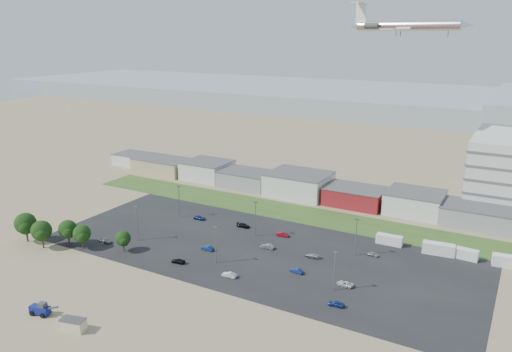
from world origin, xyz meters
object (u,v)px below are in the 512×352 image
Objects in this scene: parked_car_1 at (297,271)px; tree_far_left at (26,226)px; parked_car_3 at (178,261)px; parked_car_7 at (267,246)px; parked_car_8 at (373,254)px; telehandler at (40,308)px; parked_car_13 at (229,275)px; parked_car_0 at (345,284)px; airliner at (407,26)px; portable_shed at (73,325)px; parked_car_6 at (243,225)px; parked_car_9 at (200,218)px; box_trailer_a at (389,240)px; parked_car_4 at (208,248)px; parked_car_12 at (312,256)px; parked_car_10 at (106,241)px; parked_car_11 at (283,234)px; parked_car_2 at (336,304)px.

tree_far_left is at bearing -68.22° from parked_car_1.
parked_car_1 is at bearing 103.59° from parked_car_3.
parked_car_8 is (27.12, 9.77, -0.11)m from parked_car_7.
telehandler is 43.90m from tree_far_left.
telehandler is 42.98m from parked_car_13.
telehandler is 1.77× the size of parked_car_0.
parked_car_0 is (88.84, 19.67, -4.34)m from tree_far_left.
telehandler is 59.77m from parked_car_7.
parked_car_13 is at bearing 84.42° from parked_car_3.
airliner reaches higher than parked_car_0.
portable_shed is 1.18× the size of parked_car_6.
airliner is 95.90m from parked_car_9.
box_trailer_a is (55.01, 73.39, -0.11)m from telehandler.
parked_car_4 reaches higher than parked_car_12.
parked_car_1 is at bearing -1.30° from parked_car_12.
parked_car_1 is at bearing -114.79° from parked_car_9.
parked_car_10 is (-28.43, -10.02, -0.03)m from parked_car_4.
telehandler is 65.32m from parked_car_6.
telehandler reaches higher than parked_car_12.
parked_car_13 is (42.15, -0.43, 0.02)m from parked_car_10.
parked_car_11 reaches higher than parked_car_8.
box_trailer_a reaches higher than parked_car_4.
parked_car_12 is at bearing 119.33° from parked_car_3.
parked_car_4 is 24.21m from parked_car_9.
parked_car_9 is (-3.53, 63.03, -0.93)m from telehandler.
parked_car_3 is 29.95m from parked_car_6.
portable_shed is 37.99m from parked_car_13.
parked_car_3 is at bearing 12.22° from tree_far_left.
parked_car_6 is 1.15× the size of parked_car_11.
parked_car_2 is (1.44, -9.65, 0.05)m from parked_car_0.
tree_far_left reaches higher than parked_car_9.
parked_car_7 is (-17.95, -67.18, -59.70)m from airliner.
parked_car_8 is at bearing 118.75° from parked_car_3.
airliner is at bearing 15.29° from parked_car_8.
telehandler reaches higher than parked_car_2.
parked_car_7 is at bearing -108.77° from parked_car_9.
parked_car_13 is at bearing 52.45° from portable_shed.
box_trailer_a is at bearing -78.99° from parked_car_6.
parked_car_6 reaches higher than parked_car_3.
parked_car_2 is 24.90m from parked_car_12.
box_trailer_a is 43.86m from parked_car_6.
parked_car_12 is at bearing 111.71° from parked_car_4.
parked_car_13 is (-27.83, 0.02, 0.01)m from parked_car_2.
parked_car_6 is (-31.99, -56.73, -59.73)m from airliner.
parked_car_4 is 0.92× the size of parked_car_10.
parked_car_1 reaches higher than parked_car_3.
parked_car_3 is at bearing 175.10° from parked_car_6.
parked_car_7 is 9.90m from parked_car_11.
parked_car_6 is (12.14, 64.18, -0.86)m from telehandler.
parked_car_6 is (-27.42, 19.80, 0.05)m from parked_car_1.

